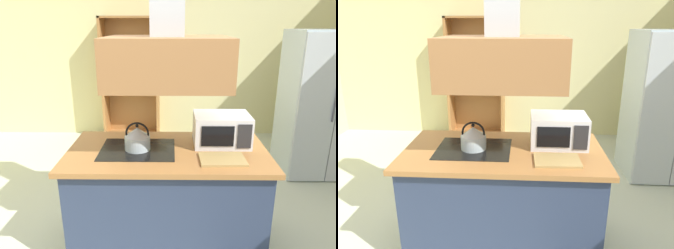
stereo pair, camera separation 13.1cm
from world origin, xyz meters
The scene contains 9 objects.
ground_plane centered at (0.00, 0.00, 0.00)m, with size 7.80×7.80×0.00m, color beige.
wall_back centered at (0.00, 3.00, 1.35)m, with size 6.00×0.12×2.70m, color beige.
kitchen_island centered at (0.16, 0.02, 0.45)m, with size 1.62×0.87×0.90m.
range_hood centered at (0.16, 0.02, 1.73)m, with size 0.90×0.70×1.27m.
refrigerator centered at (2.08, 1.50, 0.91)m, with size 0.90×0.78×1.81m.
dish_cabinet centered at (-0.48, 2.78, 0.89)m, with size 0.92×0.40×1.99m.
kettle centered at (-0.08, 0.02, 1.00)m, with size 0.21×0.21×0.23m.
cutting_board centered at (0.57, -0.18, 0.91)m, with size 0.34×0.24×0.02m, color tan.
microwave centered at (0.61, 0.16, 1.03)m, with size 0.46×0.35×0.26m.
Camera 1 is at (0.19, -2.29, 1.87)m, focal length 32.88 mm.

